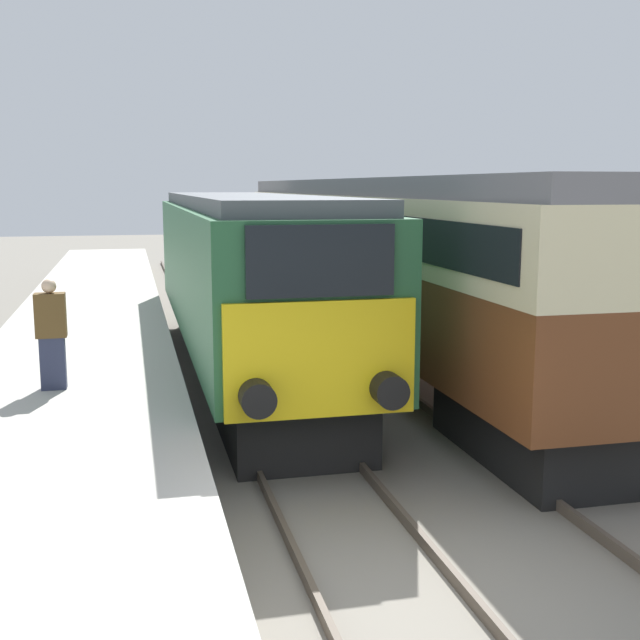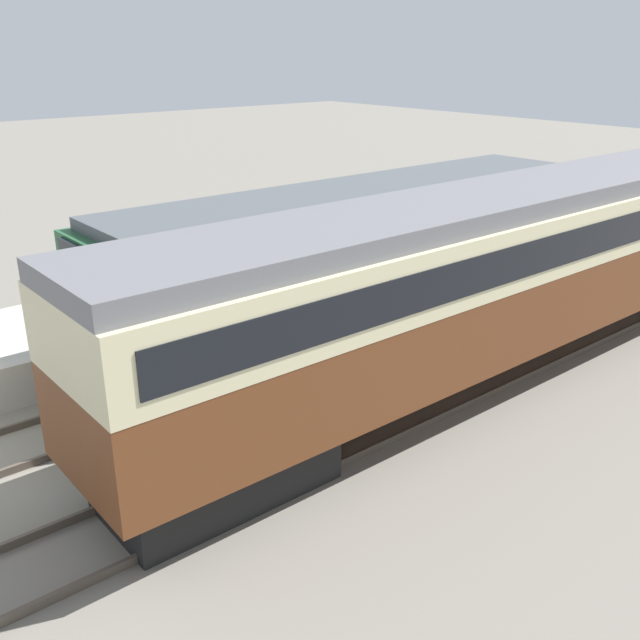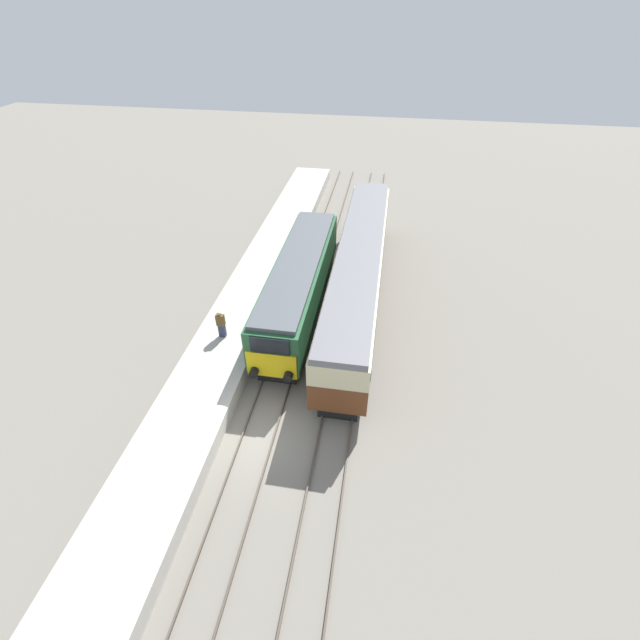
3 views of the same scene
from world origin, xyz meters
name	(u,v)px [view 3 (image 3 of 3)]	position (x,y,z in m)	size (l,w,h in m)	color
ground_plane	(258,438)	(0.00, 0.00, 0.00)	(120.00, 120.00, 0.00)	slate
platform_left	(241,316)	(-3.30, 8.00, 0.46)	(3.50, 50.00, 0.92)	#B7B2A8
rails_near_track	(283,361)	(0.00, 5.00, 0.07)	(1.51, 60.00, 0.14)	#4C4238
rails_far_track	(345,369)	(3.40, 5.00, 0.07)	(1.50, 60.00, 0.14)	#4C4238
locomotive	(299,284)	(0.00, 9.62, 2.09)	(2.70, 13.76, 3.74)	black
passenger_carriage	(359,268)	(3.40, 11.30, 2.48)	(2.75, 20.11, 4.08)	black
person_on_platform	(221,324)	(-3.48, 5.58, 1.74)	(0.44, 0.26, 1.66)	#2D334C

